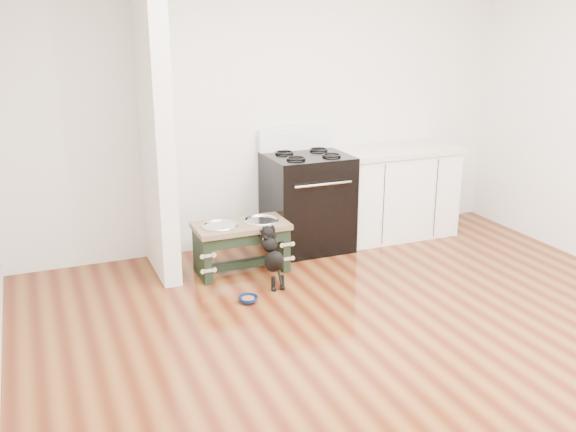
# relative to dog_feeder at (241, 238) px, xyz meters

# --- Properties ---
(ground) EXTENTS (5.00, 5.00, 0.00)m
(ground) POSITION_rel_dog_feeder_xyz_m (0.54, -1.81, -0.32)
(ground) COLOR #4B1C0D
(ground) RESTS_ON ground
(room_shell) EXTENTS (5.00, 5.00, 5.00)m
(room_shell) POSITION_rel_dog_feeder_xyz_m (0.54, -1.81, 1.30)
(room_shell) COLOR silver
(room_shell) RESTS_ON ground
(partition_wall) EXTENTS (0.15, 0.80, 2.70)m
(partition_wall) POSITION_rel_dog_feeder_xyz_m (-0.64, 0.29, 1.03)
(partition_wall) COLOR silver
(partition_wall) RESTS_ON ground
(oven_range) EXTENTS (0.76, 0.69, 1.14)m
(oven_range) POSITION_rel_dog_feeder_xyz_m (0.79, 0.35, 0.16)
(oven_range) COLOR black
(oven_range) RESTS_ON ground
(cabinet_run) EXTENTS (1.24, 0.64, 0.91)m
(cabinet_run) POSITION_rel_dog_feeder_xyz_m (1.77, 0.37, 0.14)
(cabinet_run) COLOR white
(cabinet_run) RESTS_ON ground
(dog_feeder) EXTENTS (0.81, 0.43, 0.46)m
(dog_feeder) POSITION_rel_dog_feeder_xyz_m (0.00, 0.00, 0.00)
(dog_feeder) COLOR black
(dog_feeder) RESTS_ON ground
(puppy) EXTENTS (0.14, 0.42, 0.50)m
(puppy) POSITION_rel_dog_feeder_xyz_m (0.14, -0.37, -0.05)
(puppy) COLOR black
(puppy) RESTS_ON ground
(floor_bowl) EXTENTS (0.19, 0.19, 0.05)m
(floor_bowl) POSITION_rel_dog_feeder_xyz_m (-0.16, -0.63, -0.29)
(floor_bowl) COLOR #0B1952
(floor_bowl) RESTS_ON ground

